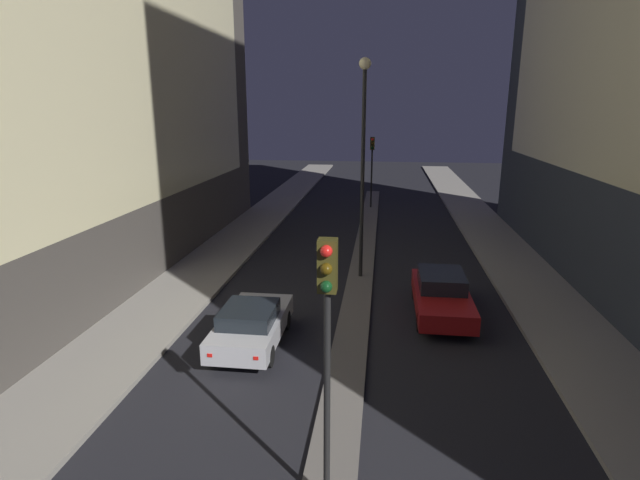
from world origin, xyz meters
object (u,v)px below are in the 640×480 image
object	(u,v)px
traffic_light_near	(327,319)
car_left_lane	(251,324)
street_lamp	(363,141)
traffic_light_mid	(372,157)
car_right_lane	(441,294)

from	to	relation	value
traffic_light_near	car_left_lane	world-z (taller)	traffic_light_near
street_lamp	car_left_lane	distance (m)	9.09
traffic_light_mid	street_lamp	bearing A→B (deg)	-90.00
traffic_light_near	car_right_lane	size ratio (longest dim) A/B	1.08
traffic_light_near	street_lamp	size ratio (longest dim) A/B	0.56
traffic_light_mid	street_lamp	distance (m)	15.71
traffic_light_near	car_left_lane	size ratio (longest dim) A/B	1.23
traffic_light_near	traffic_light_mid	xyz separation A→B (m)	(0.00, 28.56, 0.00)
street_lamp	car_left_lane	bearing A→B (deg)	-114.25
car_right_lane	street_lamp	bearing A→B (deg)	130.95
car_left_lane	car_right_lane	xyz separation A→B (m)	(6.13, 3.27, 0.03)
traffic_light_near	street_lamp	bearing A→B (deg)	90.00
traffic_light_mid	car_left_lane	size ratio (longest dim) A/B	1.23
street_lamp	car_right_lane	xyz separation A→B (m)	(3.06, -3.53, -5.16)
traffic_light_near	car_right_lane	xyz separation A→B (m)	(3.06, 9.47, -3.06)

